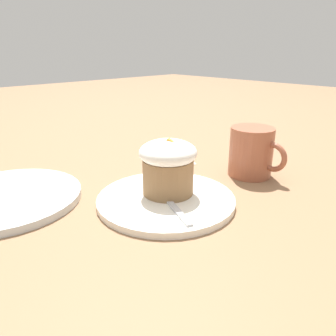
{
  "coord_description": "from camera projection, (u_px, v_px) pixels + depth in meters",
  "views": [
    {
      "loc": [
        0.37,
        -0.35,
        0.25
      ],
      "look_at": [
        -0.01,
        0.01,
        0.06
      ],
      "focal_mm": 35.0,
      "sensor_mm": 36.0,
      "label": 1
    }
  ],
  "objects": [
    {
      "name": "ground_plane",
      "position": [
        166.0,
        203.0,
        0.57
      ],
      "size": [
        4.0,
        4.0,
        0.0
      ],
      "primitive_type": "plane",
      "color": "#846042"
    },
    {
      "name": "dessert_plate",
      "position": [
        166.0,
        200.0,
        0.57
      ],
      "size": [
        0.24,
        0.24,
        0.01
      ],
      "color": "white",
      "rests_on": "ground_plane"
    },
    {
      "name": "carrot_cake",
      "position": [
        168.0,
        165.0,
        0.56
      ],
      "size": [
        0.1,
        0.1,
        0.1
      ],
      "color": "olive",
      "rests_on": "dessert_plate"
    },
    {
      "name": "spoon",
      "position": [
        168.0,
        200.0,
        0.55
      ],
      "size": [
        0.12,
        0.07,
        0.01
      ],
      "color": "#B7B7BC",
      "rests_on": "dessert_plate"
    },
    {
      "name": "coffee_cup",
      "position": [
        252.0,
        152.0,
        0.67
      ],
      "size": [
        0.12,
        0.09,
        0.1
      ],
      "color": "#9E563D",
      "rests_on": "ground_plane"
    },
    {
      "name": "side_plate",
      "position": [
        6.0,
        198.0,
        0.57
      ],
      "size": [
        0.26,
        0.26,
        0.01
      ],
      "color": "silver",
      "rests_on": "ground_plane"
    },
    {
      "name": "paper_napkin",
      "position": [
        168.0,
        158.0,
        0.79
      ],
      "size": [
        0.15,
        0.15,
        0.0
      ],
      "color": "white",
      "rests_on": "ground_plane"
    }
  ]
}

